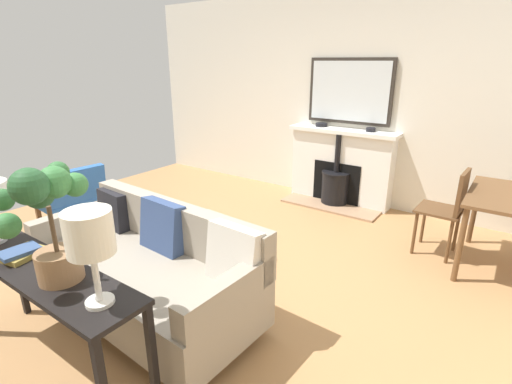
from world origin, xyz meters
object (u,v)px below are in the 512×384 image
object	(u,v)px
book_stack	(21,253)
mantel_bowl_far	(371,129)
dining_chair_near_fireplace	(449,206)
fireplace	(340,170)
table_lamp_far_end	(90,236)
dining_table	(512,207)
potted_plant	(47,214)
mantel_bowl_near	(321,125)
sofa	(148,269)
armchair_accent	(72,196)
console_table	(43,282)
ottoman	(209,240)

from	to	relation	value
book_stack	mantel_bowl_far	bearing A→B (deg)	168.35
dining_chair_near_fireplace	fireplace	bearing A→B (deg)	-118.88
table_lamp_far_end	dining_chair_near_fireplace	xyz separation A→B (m)	(-3.02, 1.11, -0.56)
book_stack	dining_table	xyz separation A→B (m)	(-3.02, 2.42, -0.12)
fireplace	mantel_bowl_far	xyz separation A→B (m)	(-0.04, 0.36, 0.59)
table_lamp_far_end	potted_plant	world-z (taller)	potted_plant
mantel_bowl_near	sofa	distance (m)	3.22
mantel_bowl_far	armchair_accent	bearing A→B (deg)	-40.28
console_table	dining_chair_near_fireplace	xyz separation A→B (m)	(-3.02, 1.70, -0.10)
mantel_bowl_far	table_lamp_far_end	distance (m)	3.88
sofa	armchair_accent	bearing A→B (deg)	-103.67
mantel_bowl_near	potted_plant	xyz separation A→B (m)	(3.89, 0.34, 0.08)
table_lamp_far_end	sofa	bearing A→B (deg)	-141.84
mantel_bowl_near	book_stack	world-z (taller)	mantel_bowl_near
armchair_accent	book_stack	bearing A→B (deg)	52.43
console_table	dining_chair_near_fireplace	distance (m)	3.47
mantel_bowl_near	ottoman	world-z (taller)	mantel_bowl_near
table_lamp_far_end	dining_chair_near_fireplace	distance (m)	3.27
ottoman	sofa	bearing A→B (deg)	9.40
fireplace	armchair_accent	xyz separation A→B (m)	(2.68, -1.95, 0.01)
potted_plant	mantel_bowl_near	bearing A→B (deg)	-175.06
ottoman	console_table	xyz separation A→B (m)	(1.58, 0.13, 0.40)
mantel_bowl_far	ottoman	size ratio (longest dim) A/B	0.17
console_table	dining_table	distance (m)	3.74
sofa	armchair_accent	xyz separation A→B (m)	(-0.42, -1.74, 0.11)
sofa	dining_chair_near_fireplace	size ratio (longest dim) A/B	2.15
book_stack	dining_table	size ratio (longest dim) A/B	0.26
table_lamp_far_end	potted_plant	distance (m)	0.37
fireplace	sofa	bearing A→B (deg)	-3.78
dining_chair_near_fireplace	armchair_accent	bearing A→B (deg)	-61.53
mantel_bowl_far	dining_table	bearing A→B (deg)	62.19
table_lamp_far_end	dining_chair_near_fireplace	size ratio (longest dim) A/B	0.55
table_lamp_far_end	dining_table	size ratio (longest dim) A/B	0.48
potted_plant	dining_table	distance (m)	3.65
mantel_bowl_near	book_stack	xyz separation A→B (m)	(3.88, -0.11, -0.29)
fireplace	dining_table	world-z (taller)	fireplace
fireplace	console_table	bearing A→B (deg)	-3.16
mantel_bowl_near	dining_table	world-z (taller)	mantel_bowl_near
console_table	dining_chair_near_fireplace	bearing A→B (deg)	150.69
mantel_bowl_far	mantel_bowl_near	bearing A→B (deg)	-90.00
mantel_bowl_near	dining_chair_near_fireplace	bearing A→B (deg)	64.64
potted_plant	armchair_accent	bearing A→B (deg)	-120.80
mantel_bowl_near	armchair_accent	distance (m)	3.22
sofa	potted_plant	world-z (taller)	potted_plant
mantel_bowl_far	armchair_accent	world-z (taller)	mantel_bowl_far
fireplace	table_lamp_far_end	bearing A→B (deg)	5.56
ottoman	armchair_accent	world-z (taller)	armchair_accent
armchair_accent	potted_plant	xyz separation A→B (m)	(1.17, 1.96, 0.65)
sofa	table_lamp_far_end	xyz separation A→B (m)	(0.74, 0.58, 0.73)
table_lamp_far_end	dining_table	world-z (taller)	table_lamp_far_end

